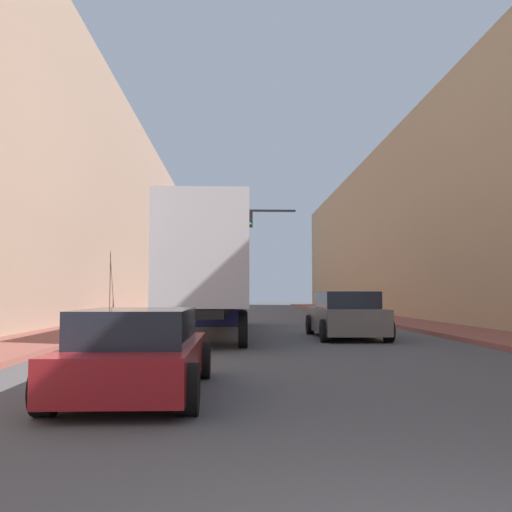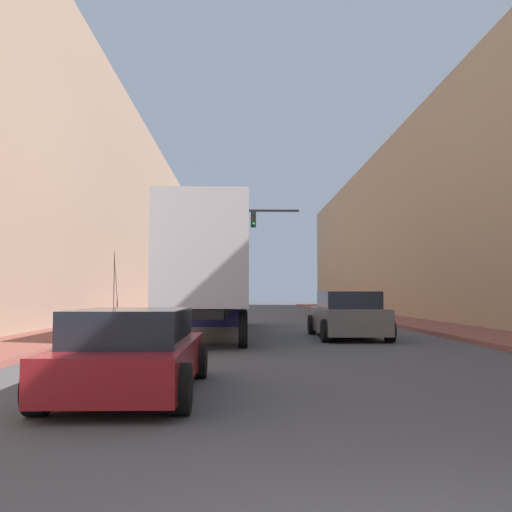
{
  "view_description": "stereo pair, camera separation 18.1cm",
  "coord_description": "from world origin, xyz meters",
  "px_view_note": "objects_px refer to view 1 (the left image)",
  "views": [
    {
      "loc": [
        -1.18,
        -2.48,
        1.49
      ],
      "look_at": [
        -0.64,
        13.09,
        2.52
      ],
      "focal_mm": 40.0,
      "sensor_mm": 36.0,
      "label": 1
    },
    {
      "loc": [
        -1.0,
        -2.49,
        1.49
      ],
      "look_at": [
        -0.64,
        13.09,
        2.52
      ],
      "focal_mm": 40.0,
      "sensor_mm": 36.0,
      "label": 2
    }
  ],
  "objects_px": {
    "semi_truck": "(211,269)",
    "traffic_signal_gantry": "(192,239)",
    "sedan_car": "(139,353)",
    "suv_car": "(346,316)"
  },
  "relations": [
    {
      "from": "semi_truck",
      "to": "traffic_signal_gantry",
      "type": "relative_size",
      "value": 1.73
    },
    {
      "from": "traffic_signal_gantry",
      "to": "sedan_car",
      "type": "bearing_deg",
      "value": -87.43
    },
    {
      "from": "semi_truck",
      "to": "suv_car",
      "type": "xyz_separation_m",
      "value": [
        4.66,
        -2.16,
        -1.65
      ]
    },
    {
      "from": "sedan_car",
      "to": "suv_car",
      "type": "height_order",
      "value": "suv_car"
    },
    {
      "from": "semi_truck",
      "to": "sedan_car",
      "type": "bearing_deg",
      "value": -92.28
    },
    {
      "from": "traffic_signal_gantry",
      "to": "semi_truck",
      "type": "bearing_deg",
      "value": -81.88
    },
    {
      "from": "suv_car",
      "to": "traffic_signal_gantry",
      "type": "height_order",
      "value": "traffic_signal_gantry"
    },
    {
      "from": "sedan_car",
      "to": "traffic_signal_gantry",
      "type": "bearing_deg",
      "value": 92.57
    },
    {
      "from": "semi_truck",
      "to": "sedan_car",
      "type": "distance_m",
      "value": 12.9
    },
    {
      "from": "semi_truck",
      "to": "traffic_signal_gantry",
      "type": "xyz_separation_m",
      "value": [
        -1.57,
        11.03,
        2.2
      ]
    }
  ]
}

